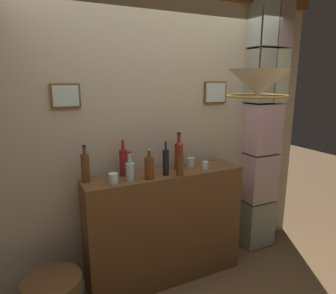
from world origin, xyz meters
name	(u,v)px	position (x,y,z in m)	size (l,w,h in m)	color
panelled_rear_partition	(154,124)	(0.00, 1.10, 1.49)	(3.60, 0.15, 2.83)	#BCAD8E
stone_pillar	(261,127)	(1.22, 0.97, 1.40)	(0.40, 0.31, 2.75)	#999F88
bar_shelf_unit	(166,227)	(0.00, 0.85, 0.54)	(1.50, 0.34, 1.08)	brown
liquor_bottle_rum	(180,164)	(0.08, 0.73, 1.18)	(0.06, 0.06, 0.29)	#573915
liquor_bottle_whiskey	(166,162)	(-0.03, 0.79, 1.20)	(0.06, 0.06, 0.30)	black
liquor_bottle_sherry	(123,162)	(-0.37, 0.94, 1.21)	(0.07, 0.07, 0.32)	maroon
liquor_bottle_port	(130,171)	(-0.36, 0.79, 1.17)	(0.07, 0.07, 0.25)	#A7CAC0
liquor_bottle_bourbon	(179,155)	(0.16, 0.90, 1.22)	(0.08, 0.08, 0.35)	#A51F20
liquor_bottle_tequila	(149,168)	(-0.20, 0.76, 1.18)	(0.08, 0.08, 0.26)	brown
liquor_bottle_amaro	(85,167)	(-0.70, 0.92, 1.21)	(0.07, 0.07, 0.31)	brown
glass_tumbler_rocks	(205,165)	(0.38, 0.78, 1.12)	(0.06, 0.06, 0.08)	silver
glass_tumbler_highball	(191,162)	(0.31, 0.93, 1.13)	(0.08, 0.08, 0.09)	silver
glass_tumbler_shot	(113,178)	(-0.50, 0.79, 1.12)	(0.08, 0.08, 0.08)	silver
pendant_lamp	(258,84)	(0.35, 0.11, 1.88)	(0.42, 0.42, 0.59)	#EFE5C6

